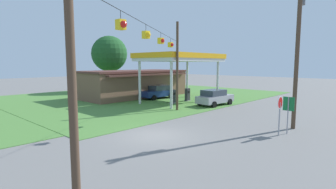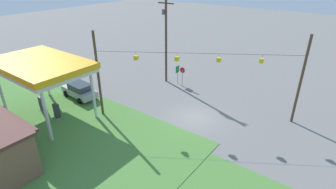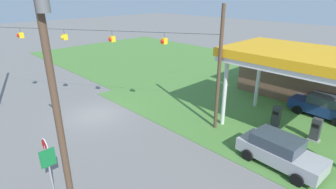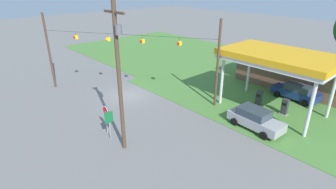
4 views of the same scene
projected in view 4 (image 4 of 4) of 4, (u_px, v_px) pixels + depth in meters
ground_plane at (129, 95)px, 28.51m from camera, size 160.00×160.00×0.00m
grass_verge_station_corner at (324, 93)px, 28.98m from camera, size 36.00×28.00×0.04m
grass_verge_opposite_corner at (152, 47)px, 49.24m from camera, size 24.00×24.00×0.04m
gas_station_canopy at (279, 58)px, 23.26m from camera, size 9.77×6.19×5.68m
gas_station_store at (307, 73)px, 29.79m from camera, size 14.92×7.18×3.62m
fuel_pump_near at (259, 99)px, 25.91m from camera, size 0.71×0.56×1.57m
fuel_pump_far at (285, 107)px, 24.12m from camera, size 0.71×0.56×1.57m
car_at_pumps_front at (255, 119)px, 21.83m from camera, size 4.68×2.31×1.73m
car_at_pumps_rear at (297, 92)px, 27.18m from camera, size 4.74×2.33×1.74m
stop_sign_roadside at (106, 114)px, 20.64m from camera, size 0.80×0.08×2.50m
route_sign at (109, 120)px, 19.95m from camera, size 0.10×0.70×2.40m
utility_pole_main at (119, 73)px, 17.24m from camera, size 2.20×0.44×10.53m
signal_span_gantry at (126, 54)px, 26.67m from camera, size 15.90×10.24×8.45m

